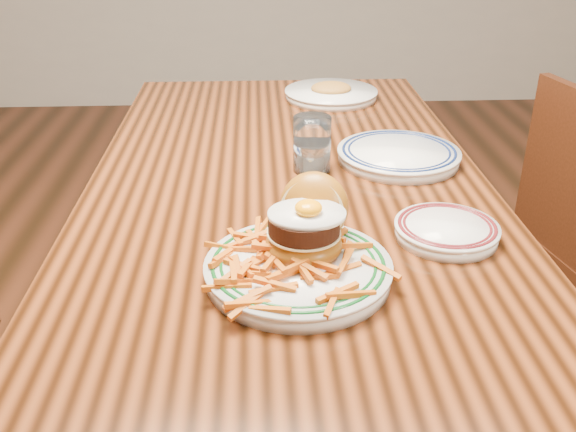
{
  "coord_description": "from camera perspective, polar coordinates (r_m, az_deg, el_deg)",
  "views": [
    {
      "loc": [
        -0.06,
        -1.25,
        1.3
      ],
      "look_at": [
        -0.02,
        -0.38,
        0.85
      ],
      "focal_mm": 40.0,
      "sensor_mm": 36.0,
      "label": 1
    }
  ],
  "objects": [
    {
      "name": "side_plate",
      "position": [
        1.17,
        13.92,
        -1.17
      ],
      "size": [
        0.18,
        0.18,
        0.03
      ],
      "rotation": [
        0.0,
        0.0,
        0.0
      ],
      "color": "white",
      "rests_on": "table"
    },
    {
      "name": "far_plate",
      "position": [
        1.93,
        3.85,
        10.84
      ],
      "size": [
        0.27,
        0.27,
        0.05
      ],
      "rotation": [
        0.0,
        0.0,
        0.1
      ],
      "color": "white",
      "rests_on": "table"
    },
    {
      "name": "main_plate",
      "position": [
        1.02,
        1.16,
        -3.2
      ],
      "size": [
        0.3,
        0.32,
        0.14
      ],
      "rotation": [
        0.0,
        0.0,
        -0.31
      ],
      "color": "white",
      "rests_on": "table"
    },
    {
      "name": "water_glass",
      "position": [
        1.4,
        2.14,
        6.11
      ],
      "size": [
        0.08,
        0.08,
        0.12
      ],
      "color": "white",
      "rests_on": "table"
    },
    {
      "name": "table",
      "position": [
        1.41,
        0.06,
        -0.0
      ],
      "size": [
        0.85,
        1.6,
        0.75
      ],
      "color": "black",
      "rests_on": "floor"
    },
    {
      "name": "rear_plate",
      "position": [
        1.48,
        9.81,
        5.43
      ],
      "size": [
        0.28,
        0.28,
        0.03
      ],
      "rotation": [
        0.0,
        0.0,
        -0.41
      ],
      "color": "white",
      "rests_on": "table"
    }
  ]
}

